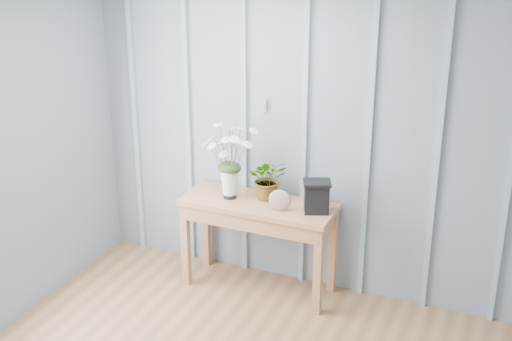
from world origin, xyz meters
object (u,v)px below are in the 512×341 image
at_px(carved_box, 317,196).
at_px(felt_disc_vessel, 280,200).
at_px(sideboard, 259,215).
at_px(daisy_vase, 229,149).

bearing_deg(carved_box, felt_disc_vessel, -161.29).
distance_m(sideboard, carved_box, 0.52).
relative_size(sideboard, felt_disc_vessel, 7.04).
relative_size(felt_disc_vessel, carved_box, 0.69).
distance_m(daisy_vase, carved_box, 0.76).
bearing_deg(daisy_vase, felt_disc_vessel, -9.21).
relative_size(daisy_vase, felt_disc_vessel, 3.81).
bearing_deg(felt_disc_vessel, carved_box, 8.91).
bearing_deg(daisy_vase, sideboard, 2.36).
height_order(daisy_vase, carved_box, daisy_vase).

